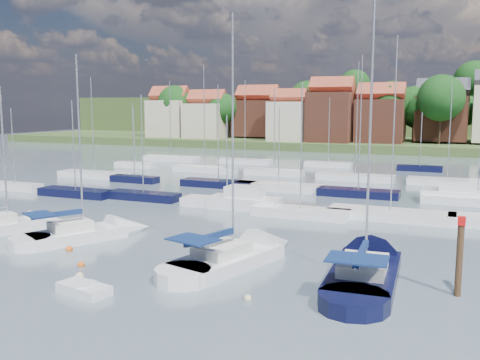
% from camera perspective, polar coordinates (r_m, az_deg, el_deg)
% --- Properties ---
extents(ground, '(260.00, 260.00, 0.00)m').
position_cam_1_polar(ground, '(68.97, 10.95, -0.42)').
color(ground, '#475761').
rests_on(ground, ground).
extents(sailboat_left, '(7.74, 10.87, 14.76)m').
position_cam_1_polar(sailboat_left, '(42.04, -15.40, -5.54)').
color(sailboat_left, silver).
rests_on(sailboat_left, ground).
extents(sailboat_centre, '(6.54, 12.84, 16.82)m').
position_cam_1_polar(sailboat_centre, '(34.93, 0.36, -8.04)').
color(sailboat_centre, silver).
rests_on(sailboat_centre, ground).
extents(sailboat_navy, '(4.31, 13.72, 18.67)m').
position_cam_1_polar(sailboat_navy, '(33.36, 13.47, -9.06)').
color(sailboat_navy, black).
rests_on(sailboat_navy, ground).
extents(sailboat_far, '(5.53, 9.58, 12.44)m').
position_cam_1_polar(sailboat_far, '(46.54, -22.90, -4.60)').
color(sailboat_far, silver).
rests_on(sailboat_far, ground).
extents(tender, '(3.27, 2.03, 0.66)m').
position_cam_1_polar(tender, '(30.35, -16.30, -11.09)').
color(tender, silver).
rests_on(tender, ground).
extents(timber_piling, '(0.40, 0.40, 6.52)m').
position_cam_1_polar(timber_piling, '(30.76, 22.28, -9.26)').
color(timber_piling, '#4C331E').
rests_on(timber_piling, ground).
extents(buoy_b, '(0.50, 0.50, 0.50)m').
position_cam_1_polar(buoy_b, '(33.01, -16.74, -9.99)').
color(buoy_b, beige).
rests_on(buoy_b, ground).
extents(buoy_c, '(0.44, 0.44, 0.44)m').
position_cam_1_polar(buoy_c, '(35.24, -16.59, -8.83)').
color(buoy_c, '#D85914').
rests_on(buoy_c, ground).
extents(buoy_d, '(0.41, 0.41, 0.41)m').
position_cam_1_polar(buoy_d, '(28.31, 0.82, -12.71)').
color(buoy_d, beige).
rests_on(buoy_d, ground).
extents(buoy_e, '(0.53, 0.53, 0.53)m').
position_cam_1_polar(buoy_e, '(37.40, 1.14, -7.50)').
color(buoy_e, beige).
rests_on(buoy_e, ground).
extents(buoy_f, '(0.53, 0.53, 0.53)m').
position_cam_1_polar(buoy_f, '(28.20, 10.70, -12.95)').
color(buoy_f, beige).
rests_on(buoy_f, ground).
extents(buoy_g, '(0.50, 0.50, 0.50)m').
position_cam_1_polar(buoy_g, '(39.11, -17.75, -7.19)').
color(buoy_g, '#D85914').
rests_on(buoy_g, ground).
extents(marina_field, '(79.62, 41.41, 15.93)m').
position_cam_1_polar(marina_field, '(63.83, 11.73, -0.73)').
color(marina_field, silver).
rests_on(marina_field, ground).
extents(far_shore_town, '(212.46, 90.00, 22.27)m').
position_cam_1_polar(far_shore_town, '(159.99, 18.70, 5.74)').
color(far_shore_town, '#46542A').
rests_on(far_shore_town, ground).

